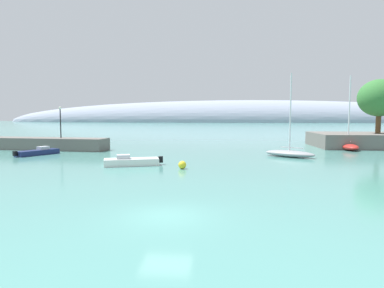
# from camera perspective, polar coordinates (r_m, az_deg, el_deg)

# --- Properties ---
(water) EXTENTS (600.00, 600.00, 0.00)m
(water) POSITION_cam_1_polar(r_m,az_deg,el_deg) (17.05, -4.34, -12.00)
(water) COLOR teal
(water) RESTS_ON ground
(shore_outcrop) EXTENTS (18.47, 11.69, 2.18)m
(shore_outcrop) POSITION_cam_1_polar(r_m,az_deg,el_deg) (61.02, 28.28, 0.58)
(shore_outcrop) COLOR #66605B
(shore_outcrop) RESTS_ON ground
(tree_clump_shore) EXTENTS (6.35, 6.35, 8.37)m
(tree_clump_shore) POSITION_cam_1_polar(r_m,az_deg,el_deg) (60.17, 28.98, 6.78)
(tree_clump_shore) COLOR brown
(tree_clump_shore) RESTS_ON shore_outcrop
(breakwater_rocks) EXTENTS (20.73, 5.80, 1.74)m
(breakwater_rocks) POSITION_cam_1_polar(r_m,az_deg,el_deg) (54.41, -24.22, 0.06)
(breakwater_rocks) COLOR #66605B
(breakwater_rocks) RESTS_ON ground
(distant_ridge) EXTENTS (389.50, 50.06, 34.74)m
(distant_ridge) POSITION_cam_1_polar(r_m,az_deg,el_deg) (273.55, 8.85, 3.65)
(distant_ridge) COLOR #8E99AD
(distant_ridge) RESTS_ON ground
(sailboat_grey_near_shore) EXTENTS (6.25, 5.21, 9.98)m
(sailboat_grey_near_shore) POSITION_cam_1_polar(r_m,az_deg,el_deg) (42.33, 16.07, -1.40)
(sailboat_grey_near_shore) COLOR gray
(sailboat_grey_near_shore) RESTS_ON water
(sailboat_red_mid_mooring) EXTENTS (2.82, 6.58, 10.68)m
(sailboat_red_mid_mooring) POSITION_cam_1_polar(r_m,az_deg,el_deg) (54.49, 24.75, -0.23)
(sailboat_red_mid_mooring) COLOR red
(sailboat_red_mid_mooring) RESTS_ON water
(motorboat_white_foreground) EXTENTS (5.84, 3.38, 1.10)m
(motorboat_white_foreground) POSITION_cam_1_polar(r_m,az_deg,el_deg) (34.20, -10.17, -2.92)
(motorboat_white_foreground) COLOR white
(motorboat_white_foreground) RESTS_ON water
(motorboat_navy_alongside_breakwater) EXTENTS (3.81, 5.58, 1.03)m
(motorboat_navy_alongside_breakwater) POSITION_cam_1_polar(r_m,az_deg,el_deg) (46.90, -24.51, -1.25)
(motorboat_navy_alongside_breakwater) COLOR navy
(motorboat_navy_alongside_breakwater) RESTS_ON water
(mooring_buoy_yellow) EXTENTS (0.75, 0.75, 0.75)m
(mooring_buoy_yellow) POSITION_cam_1_polar(r_m,az_deg,el_deg) (31.53, -1.65, -3.53)
(mooring_buoy_yellow) COLOR yellow
(mooring_buoy_yellow) RESTS_ON water
(harbor_lamp_post) EXTENTS (0.36, 0.36, 4.51)m
(harbor_lamp_post) POSITION_cam_1_polar(r_m,az_deg,el_deg) (52.56, -21.25, 3.97)
(harbor_lamp_post) COLOR black
(harbor_lamp_post) RESTS_ON breakwater_rocks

